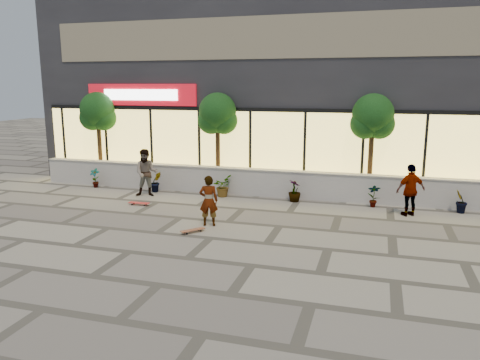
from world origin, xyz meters
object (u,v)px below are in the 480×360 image
(tree_west, at_px, (98,114))
(skateboard_center, at_px, (193,230))
(skateboard_left, at_px, (139,203))
(skater_right_near, at_px, (411,190))
(skater_center, at_px, (209,201))
(tree_mideast, at_px, (373,119))
(skater_left, at_px, (146,173))
(tree_midwest, at_px, (218,116))

(tree_west, xyz_separation_m, skateboard_center, (6.71, -5.75, -2.91))
(skateboard_left, bearing_deg, skateboard_center, -40.16)
(tree_west, xyz_separation_m, skater_right_near, (12.84, -2.07, -2.13))
(skater_center, relative_size, skateboard_center, 2.25)
(tree_mideast, bearing_deg, skateboard_center, -129.82)
(skater_left, xyz_separation_m, skateboard_center, (3.41, -3.74, -0.84))
(tree_midwest, height_order, tree_mideast, same)
(tree_west, height_order, skateboard_left, tree_west)
(tree_west, distance_m, tree_midwest, 5.50)
(tree_midwest, xyz_separation_m, skateboard_left, (-1.82, -3.36, -2.91))
(tree_west, height_order, skater_center, tree_west)
(tree_west, bearing_deg, skateboard_center, -40.59)
(tree_west, xyz_separation_m, tree_mideast, (11.50, 0.00, 0.00))
(tree_mideast, bearing_deg, tree_west, 180.00)
(skater_center, bearing_deg, skateboard_center, 60.98)
(tree_midwest, bearing_deg, skater_left, -137.67)
(skateboard_center, relative_size, skateboard_left, 0.88)
(tree_mideast, bearing_deg, skater_center, -132.83)
(skater_left, relative_size, skateboard_center, 2.64)
(tree_midwest, distance_m, skater_left, 3.63)
(tree_west, bearing_deg, tree_mideast, 0.00)
(skateboard_center, bearing_deg, skater_center, 25.86)
(skateboard_left, bearing_deg, skater_center, -28.08)
(skater_center, height_order, skateboard_left, skater_center)
(tree_west, relative_size, skateboard_center, 5.66)
(tree_mideast, height_order, skateboard_left, tree_mideast)
(tree_midwest, relative_size, skateboard_left, 4.98)
(tree_midwest, bearing_deg, skateboard_left, -118.50)
(skater_center, bearing_deg, tree_mideast, -147.44)
(skater_right_near, height_order, skateboard_center, skater_right_near)
(tree_west, bearing_deg, skater_right_near, -9.14)
(skater_left, height_order, skater_right_near, skater_left)
(tree_midwest, relative_size, skater_left, 2.15)
(tree_west, height_order, tree_mideast, same)
(skateboard_left, bearing_deg, tree_midwest, 59.56)
(skater_center, bearing_deg, skater_left, -53.68)
(tree_midwest, distance_m, skateboard_left, 4.80)
(tree_midwest, height_order, skater_left, tree_midwest)
(tree_mideast, xyz_separation_m, skater_right_near, (1.34, -2.07, -2.13))
(tree_mideast, relative_size, skateboard_center, 5.66)
(tree_midwest, relative_size, skater_center, 2.52)
(tree_mideast, height_order, skateboard_center, tree_mideast)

